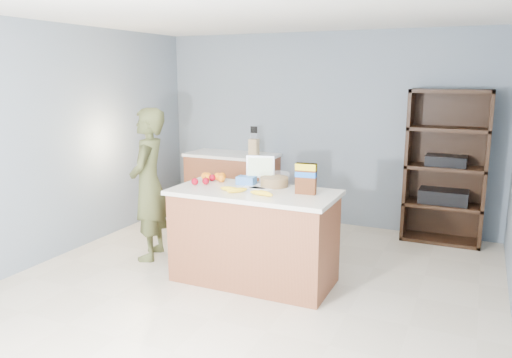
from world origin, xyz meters
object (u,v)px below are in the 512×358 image
at_px(counter_peninsula, 254,240).
at_px(cereal_box, 306,176).
at_px(shelving_unit, 446,170).
at_px(tv, 260,168).
at_px(person, 149,185).

xyz_separation_m(counter_peninsula, cereal_box, (0.49, 0.07, 0.65)).
distance_m(counter_peninsula, shelving_unit, 2.61).
bearing_deg(shelving_unit, tv, -132.80).
xyz_separation_m(shelving_unit, cereal_box, (-1.06, -1.98, 0.20)).
height_order(counter_peninsula, person, person).
xyz_separation_m(counter_peninsula, shelving_unit, (1.55, 2.05, 0.45)).
bearing_deg(person, tv, 79.60).
bearing_deg(tv, person, -171.58).
distance_m(counter_peninsula, cereal_box, 0.81).
distance_m(counter_peninsula, tv, 0.71).
xyz_separation_m(person, tv, (1.22, 0.18, 0.25)).
relative_size(shelving_unit, person, 1.11).
relative_size(person, tv, 5.77).
bearing_deg(counter_peninsula, person, 174.58).
height_order(counter_peninsula, cereal_box, cereal_box).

